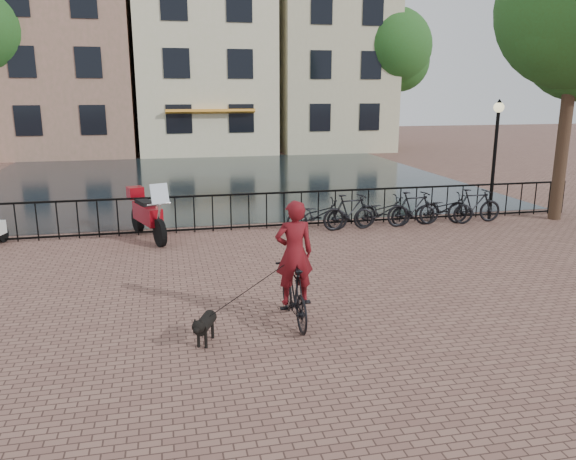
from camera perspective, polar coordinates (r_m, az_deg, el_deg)
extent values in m
plane|color=brown|center=(8.34, 4.60, -13.00)|extent=(100.00, 100.00, 0.00)
plane|color=black|center=(24.78, -7.23, 5.15)|extent=(20.00, 20.00, 0.00)
cube|color=black|center=(15.50, -4.03, 3.67)|extent=(20.00, 0.05, 0.05)
cube|color=black|center=(15.69, -3.97, 0.36)|extent=(20.00, 0.05, 0.05)
cube|color=#81654B|center=(37.52, -21.51, 16.51)|extent=(7.50, 9.00, 12.00)
cube|color=beige|center=(37.22, -8.67, 16.54)|extent=(8.00, 9.00, 11.00)
cube|color=orange|center=(32.52, -7.87, 11.84)|extent=(5.00, 0.60, 0.15)
cube|color=#B8AF89|center=(38.68, 3.78, 17.68)|extent=(7.00, 9.00, 12.50)
cylinder|color=black|center=(18.41, 26.32, 9.56)|extent=(0.36, 0.36, 5.60)
cylinder|color=black|center=(36.95, 10.38, 12.57)|extent=(0.36, 0.36, 5.95)
sphere|color=#27501A|center=(37.03, 10.63, 17.84)|extent=(4.76, 4.76, 4.76)
cylinder|color=black|center=(17.59, 20.16, 6.06)|extent=(0.10, 0.10, 3.20)
sphere|color=beige|center=(17.46, 20.63, 11.59)|extent=(0.30, 0.30, 0.30)
imported|color=black|center=(9.35, 0.62, -6.30)|extent=(0.51, 1.78, 1.07)
imported|color=#5F0E13|center=(9.09, 0.64, -1.28)|extent=(0.77, 0.51, 2.09)
imported|color=black|center=(15.40, 2.98, 1.53)|extent=(1.73, 0.63, 0.90)
imported|color=black|center=(15.67, 6.34, 1.86)|extent=(1.72, 0.74, 1.00)
imported|color=black|center=(16.00, 9.56, 1.83)|extent=(1.74, 0.66, 0.90)
imported|color=black|center=(16.37, 12.65, 2.13)|extent=(1.70, 0.62, 1.00)
imported|color=black|center=(16.80, 15.58, 2.09)|extent=(1.78, 0.82, 0.90)
imported|color=black|center=(17.26, 18.38, 2.36)|extent=(1.68, 0.51, 1.00)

